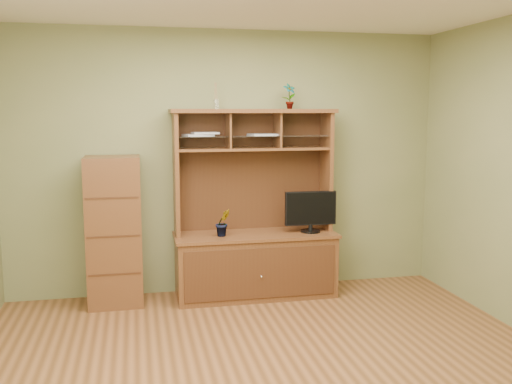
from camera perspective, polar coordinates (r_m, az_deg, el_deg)
name	(u,v)px	position (r m, az deg, el deg)	size (l,w,h in m)	color
room	(274,187)	(3.99, 1.78, 0.46)	(4.54, 4.04, 2.74)	#593519
media_hutch	(255,245)	(5.85, -0.12, -5.32)	(1.66, 0.61, 1.90)	#4F2C16
monitor	(311,211)	(5.84, 5.49, -1.88)	(0.53, 0.20, 0.42)	black
orchid_plant	(223,223)	(5.65, -3.33, -3.07)	(0.15, 0.12, 0.27)	#32571D
top_plant	(289,96)	(5.85, 3.36, 9.56)	(0.14, 0.09, 0.26)	#3D6523
reed_diffuser	(216,99)	(5.70, -4.05, 9.31)	(0.05, 0.05, 0.26)	silver
magazines	(221,134)	(5.71, -3.48, 5.78)	(0.96, 0.26, 0.04)	silver
side_cabinet	(114,231)	(5.70, -13.99, -3.82)	(0.52, 0.47, 1.45)	#4F2C16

